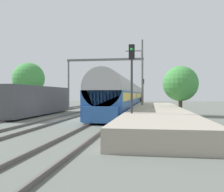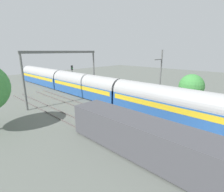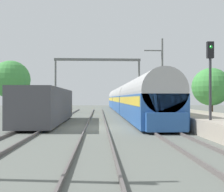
% 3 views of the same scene
% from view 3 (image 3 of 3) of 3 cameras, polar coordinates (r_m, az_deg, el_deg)
% --- Properties ---
extents(ground, '(120.00, 120.00, 0.00)m').
position_cam_3_polar(ground, '(19.42, -3.30, -6.62)').
color(ground, '#60655E').
extents(track_far_west, '(1.52, 60.00, 0.16)m').
position_cam_3_polar(track_far_west, '(19.87, -15.16, -6.23)').
color(track_far_west, '#5A5351').
rests_on(track_far_west, ground).
extents(track_west, '(1.52, 60.00, 0.16)m').
position_cam_3_polar(track_west, '(19.41, -3.30, -6.38)').
color(track_west, '#5A5351').
rests_on(track_west, ground).
extents(track_east, '(1.52, 60.00, 0.16)m').
position_cam_3_polar(track_east, '(19.80, 8.61, -6.26)').
color(track_east, '#5A5351').
rests_on(track_east, ground).
extents(platform, '(4.40, 28.00, 0.90)m').
position_cam_3_polar(platform, '(22.72, 17.11, -4.56)').
color(platform, '#A39989').
rests_on(platform, ground).
extents(passenger_train, '(2.93, 49.20, 3.82)m').
position_cam_3_polar(passenger_train, '(40.24, 2.77, -0.61)').
color(passenger_train, '#28569E').
rests_on(passenger_train, ground).
extents(freight_car, '(2.80, 13.00, 2.70)m').
position_cam_3_polar(freight_car, '(23.19, -13.31, -1.96)').
color(freight_car, '#47474C').
rests_on(freight_car, ground).
extents(person_crossing, '(0.46, 0.45, 1.73)m').
position_cam_3_polar(person_crossing, '(41.72, 5.03, -1.90)').
color(person_crossing, black).
rests_on(person_crossing, ground).
extents(railway_signal_near, '(0.36, 0.30, 5.15)m').
position_cam_3_polar(railway_signal_near, '(15.81, 19.77, 3.97)').
color(railway_signal_near, '#2D2D33').
rests_on(railway_signal_near, ground).
extents(railway_signal_far, '(0.36, 0.30, 4.93)m').
position_cam_3_polar(railway_signal_far, '(46.87, 4.34, 0.87)').
color(railway_signal_far, '#2D2D33').
rests_on(railway_signal_far, ground).
extents(catenary_gantry, '(12.52, 0.28, 7.86)m').
position_cam_3_polar(catenary_gantry, '(39.89, -3.02, 4.66)').
color(catenary_gantry, '#606160').
rests_on(catenary_gantry, ground).
extents(catenary_pole_east_mid, '(1.90, 0.20, 8.00)m').
position_cam_3_polar(catenary_pole_east_mid, '(27.61, 10.32, 3.84)').
color(catenary_pole_east_mid, '#606160').
rests_on(catenary_pole_east_mid, ground).
extents(tree_west_background, '(4.88, 4.88, 6.94)m').
position_cam_3_polar(tree_west_background, '(37.75, -20.27, 3.23)').
color(tree_west_background, '#4C3826').
rests_on(tree_west_background, ground).
extents(tree_east_background, '(3.37, 3.37, 4.79)m').
position_cam_3_polar(tree_east_background, '(25.99, 19.89, 1.79)').
color(tree_east_background, '#4C3826').
rests_on(tree_east_background, ground).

